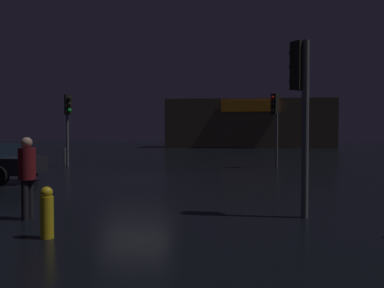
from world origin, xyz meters
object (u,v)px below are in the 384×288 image
Objects in this scene: traffic_signal_cross_left at (301,92)px; traffic_signal_cross_right at (68,114)px; traffic_signal_main at (275,113)px; pedestrian at (27,172)px; fire_hydrant at (47,213)px; store_building at (248,124)px.

traffic_signal_cross_left is 0.99× the size of traffic_signal_cross_right.
traffic_signal_main is 2.21× the size of pedestrian.
fire_hydrant is (5.22, -13.08, -2.27)m from traffic_signal_cross_right.
store_building is at bearing 82.64° from fire_hydrant.
pedestrian is (4.17, -11.76, -1.72)m from traffic_signal_cross_right.
traffic_signal_cross_right is (-10.48, -0.43, -0.06)m from traffic_signal_main.
traffic_signal_cross_left is 2.18× the size of pedestrian.
store_building is 5.14× the size of traffic_signal_cross_right.
pedestrian is at bearing -172.00° from traffic_signal_cross_left.
traffic_signal_cross_left is 5.42m from fire_hydrant.
pedestrian is (-6.26, -38.96, -1.80)m from store_building.
store_building reaches higher than traffic_signal_cross_right.
traffic_signal_cross_right is 4.27× the size of fire_hydrant.
traffic_signal_cross_right is 12.59m from pedestrian.
traffic_signal_cross_left is 14.66m from traffic_signal_cross_right.
traffic_signal_cross_right reaches higher than traffic_signal_cross_left.
store_building is at bearing 90.12° from traffic_signal_main.
traffic_signal_cross_right is at bearing 111.75° from fire_hydrant.
traffic_signal_main is at bearing 62.61° from pedestrian.
fire_hydrant is at bearing -111.29° from traffic_signal_main.
store_building is 5.21× the size of traffic_signal_cross_left.
pedestrian is (-5.55, -0.78, -1.64)m from traffic_signal_cross_left.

